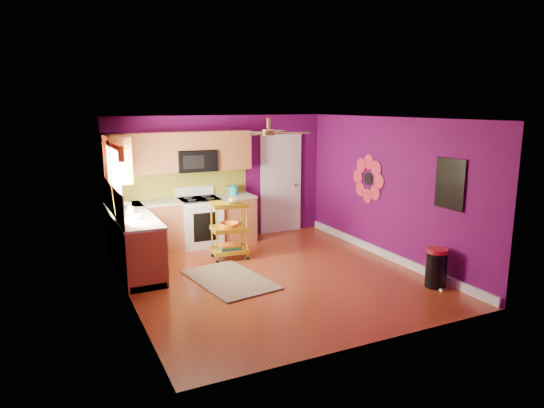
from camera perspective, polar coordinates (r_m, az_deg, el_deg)
ground at (r=7.87m, az=0.25°, el=-8.46°), size 5.00×5.00×0.00m
room_envelope at (r=7.48m, az=0.45°, el=3.39°), size 4.54×5.04×2.52m
lower_cabinets at (r=8.97m, az=-12.67°, el=-3.33°), size 2.81×2.31×0.94m
electric_range at (r=9.49m, az=-8.49°, el=-2.05°), size 0.76×0.66×1.13m
upper_cabinetry at (r=9.09m, az=-12.93°, el=5.62°), size 2.80×2.30×1.26m
left_window at (r=7.83m, az=-18.05°, el=3.96°), size 0.08×1.35×1.08m
panel_door at (r=10.34m, az=1.04°, el=2.27°), size 0.95×0.11×2.15m
right_wall_art at (r=8.44m, az=15.06°, el=2.63°), size 0.04×2.74×1.04m
ceiling_fan at (r=7.59m, az=-0.40°, el=8.50°), size 1.01×1.01×0.26m
shag_rug at (r=7.71m, az=-5.02°, el=-8.85°), size 1.21×1.73×0.02m
rolling_cart at (r=8.62m, az=-5.00°, el=-2.78°), size 0.65×0.50×1.10m
trash_can at (r=7.74m, az=18.75°, el=-7.13°), size 0.35×0.36×0.60m
teal_kettle at (r=9.68m, az=-4.55°, el=1.59°), size 0.18×0.18×0.21m
toaster at (r=9.74m, az=-4.74°, el=1.68°), size 0.22×0.15×0.18m
soap_bottle_a at (r=8.21m, az=-16.31°, el=-0.57°), size 0.09×0.09×0.19m
soap_bottle_b at (r=8.22m, az=-16.39°, el=-0.72°), size 0.12×0.12×0.15m
counter_dish at (r=8.92m, az=-16.99°, el=-0.08°), size 0.27×0.27×0.07m
counter_cup at (r=7.86m, az=-15.43°, el=-1.42°), size 0.12×0.12×0.09m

